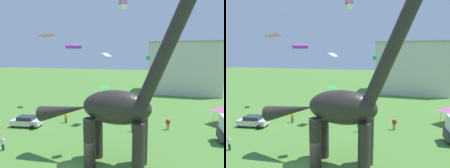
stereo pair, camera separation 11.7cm
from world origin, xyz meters
The scene contains 14 objects.
dinosaur_sculpture centered at (2.79, 2.34, 5.57)m, with size 14.75×3.12×15.41m.
parked_sedan_left centered at (-12.19, 8.58, 0.81)m, with size 4.43×2.44×1.55m.
person_photographer centered at (2.76, 10.92, 0.76)m, with size 0.47×0.21×1.25m.
person_watching_child centered at (7.27, 13.08, 0.97)m, with size 0.60×0.27×1.61m.
person_strolling_adult centered at (-7.61, 11.61, 0.93)m, with size 0.58×0.25×1.54m.
person_vendor_side centered at (-9.62, 1.68, 0.92)m, with size 0.57×0.25×1.51m.
kite_far_left centered at (-1.72, -0.97, 11.69)m, with size 1.24×1.50×0.20m.
kite_mid_center centered at (-1.66, 13.51, 10.24)m, with size 1.29×1.62×1.90m.
kite_far_right centered at (2.61, 5.65, 15.21)m, with size 0.85×0.85×0.87m.
kite_high_left centered at (-9.64, 18.60, 11.69)m, with size 2.73×2.86×0.81m.
kite_mid_left centered at (-13.90, 21.31, 17.75)m, with size 1.96×1.86×0.51m.
kite_trailing centered at (-4.35, 20.48, 4.31)m, with size 1.93×1.89×0.41m.
kite_mid_right centered at (3.25, 22.56, 9.65)m, with size 0.72×0.72×0.74m.
background_building_block centered at (10.50, 43.07, 6.79)m, with size 17.83×11.70×13.55m.
Camera 1 is at (7.53, -14.67, 10.27)m, focal length 32.43 mm.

